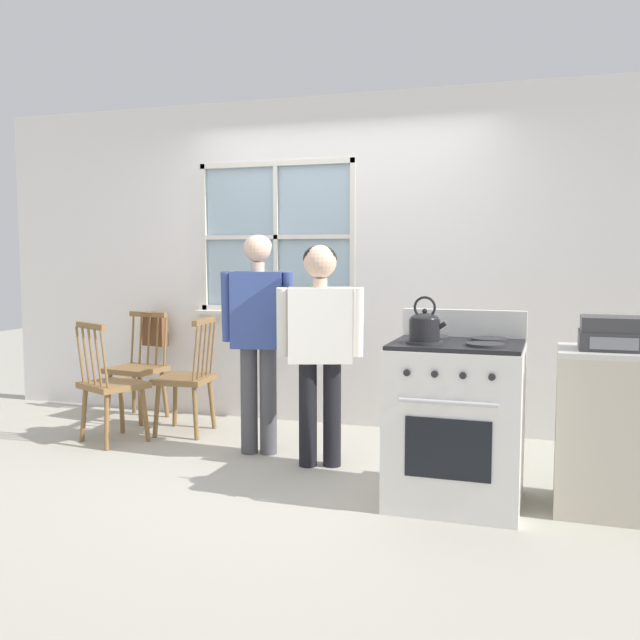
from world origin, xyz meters
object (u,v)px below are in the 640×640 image
object	(u,v)px
chair_by_window	(138,369)
stove	(456,421)
chair_center_cluster	(111,386)
person_elderly_left	(258,324)
potted_plant	(308,302)
handbag	(155,330)
side_counter	(608,431)
kettle	(425,326)
stereo	(612,334)
person_teen_center	(320,331)
chair_near_wall	(187,379)

from	to	relation	value
chair_by_window	stove	distance (m)	3.13
chair_center_cluster	person_elderly_left	world-z (taller)	person_elderly_left
potted_plant	handbag	size ratio (longest dim) A/B	0.83
side_counter	chair_center_cluster	bearing A→B (deg)	173.46
kettle	stereo	bearing A→B (deg)	13.90
chair_by_window	person_teen_center	size ratio (longest dim) A/B	0.62
chair_by_window	handbag	distance (m)	0.39
chair_by_window	kettle	size ratio (longest dim) A/B	3.71
chair_by_window	stereo	distance (m)	3.89
chair_near_wall	potted_plant	distance (m)	1.16
chair_by_window	person_teen_center	xyz separation A→B (m)	(1.92, -0.82, 0.48)
chair_by_window	potted_plant	size ratio (longest dim) A/B	3.58
chair_by_window	chair_center_cluster	xyz separation A→B (m)	(0.23, -0.73, 0.00)
person_elderly_left	potted_plant	size ratio (longest dim) A/B	6.06
person_teen_center	potted_plant	xyz separation A→B (m)	(-0.47, 1.11, 0.11)
chair_center_cluster	potted_plant	size ratio (longest dim) A/B	3.58
chair_center_cluster	stove	bearing A→B (deg)	-165.32
chair_near_wall	stove	bearing A→B (deg)	61.58
side_counter	stove	bearing A→B (deg)	-170.86
person_teen_center	kettle	bearing A→B (deg)	-54.34
stereo	potted_plant	bearing A→B (deg)	147.37
person_teen_center	stereo	distance (m)	1.80
handbag	person_teen_center	bearing A→B (deg)	-29.26
potted_plant	kettle	bearing A→B (deg)	-52.99
chair_center_cluster	stove	distance (m)	2.69
person_elderly_left	person_teen_center	xyz separation A→B (m)	(0.51, -0.15, -0.02)
chair_by_window	chair_near_wall	distance (m)	0.72
person_teen_center	handbag	world-z (taller)	person_teen_center
chair_by_window	side_counter	world-z (taller)	chair_by_window
chair_center_cluster	person_elderly_left	size ratio (longest dim) A/B	0.59
stove	chair_near_wall	bearing A→B (deg)	157.07
chair_center_cluster	person_elderly_left	xyz separation A→B (m)	(1.18, 0.06, 0.49)
person_teen_center	kettle	size ratio (longest dim) A/B	5.97
chair_center_cluster	stereo	world-z (taller)	stereo
chair_by_window	stereo	world-z (taller)	stereo
stove	side_counter	distance (m)	0.82
kettle	stereo	distance (m)	1.00
person_teen_center	handbag	distance (m)	2.17
side_counter	stereo	xyz separation A→B (m)	(-0.00, -0.02, 0.54)
person_teen_center	stove	distance (m)	1.13
stereo	chair_center_cluster	bearing A→B (deg)	173.12
person_teen_center	stereo	xyz separation A→B (m)	(1.76, -0.32, 0.08)
chair_near_wall	person_elderly_left	size ratio (longest dim) A/B	0.59
potted_plant	stereo	distance (m)	2.65
person_teen_center	potted_plant	distance (m)	1.21
chair_by_window	stereo	xyz separation A→B (m)	(3.68, -1.15, 0.56)
chair_near_wall	stereo	distance (m)	3.20
potted_plant	stereo	bearing A→B (deg)	-32.63
stove	side_counter	world-z (taller)	stove
chair_near_wall	person_elderly_left	xyz separation A→B (m)	(0.77, -0.36, 0.49)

